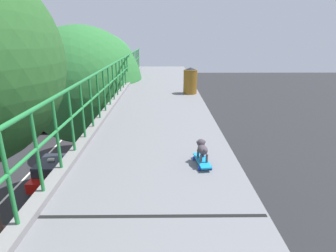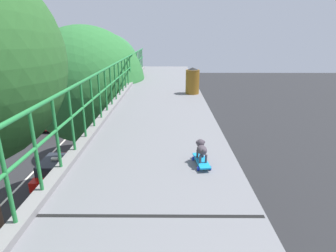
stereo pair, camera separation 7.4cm
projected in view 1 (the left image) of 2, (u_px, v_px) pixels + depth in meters
car_red_taxi_fifth at (54, 170)px, 16.15m from camera, size 1.79×4.02×1.50m
city_bus at (63, 98)px, 28.32m from camera, size 2.75×11.31×3.51m
roadside_tree_far at (83, 86)px, 12.44m from camera, size 5.40×5.40×8.73m
roadside_tree_farthest at (102, 66)px, 17.54m from camera, size 4.35×4.35×8.43m
toy_skateboard at (202, 161)px, 4.27m from camera, size 0.26×0.57×0.09m
small_dog at (202, 148)px, 4.23m from camera, size 0.18×0.37×0.30m
litter_bin at (190, 80)px, 9.25m from camera, size 0.47×0.47×0.89m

